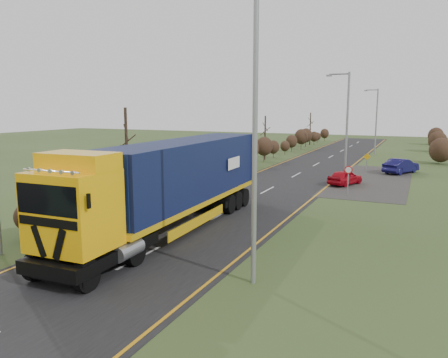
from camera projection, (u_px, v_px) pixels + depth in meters
ground at (188, 233)px, 21.36m from camera, size 160.00×160.00×0.00m
road at (258, 195)px, 30.33m from camera, size 8.00×120.00×0.02m
layby at (372, 180)px, 36.64m from camera, size 6.00×18.00×0.02m
lane_markings at (256, 196)px, 30.05m from camera, size 7.52×116.00×0.01m
hedgerow at (168, 171)px, 30.63m from camera, size 2.24×102.04×6.05m
lorry at (172, 180)px, 21.20m from camera, size 3.15×16.25×4.51m
car_red_hatchback at (345, 177)px, 34.31m from camera, size 2.56×3.75×1.19m
car_blue_sedan at (401, 166)px, 40.24m from camera, size 3.14×4.36×1.37m
streetlight_near at (251, 120)px, 14.43m from camera, size 2.16×0.20×10.23m
streetlight_mid at (346, 123)px, 34.74m from camera, size 1.87×0.18×8.79m
streetlight_far at (376, 119)px, 55.55m from camera, size 1.78×0.18×8.33m
speed_sign at (348, 175)px, 30.48m from camera, size 0.56×0.10×2.02m
warning_board at (367, 160)px, 41.55m from camera, size 0.66×0.11×1.74m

